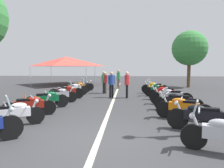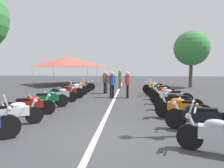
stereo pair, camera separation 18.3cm
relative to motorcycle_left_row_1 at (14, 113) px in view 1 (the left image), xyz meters
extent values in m
plane|color=#38383A|center=(-1.02, -2.97, -0.45)|extent=(80.00, 80.00, 0.00)
cube|color=beige|center=(5.11, -2.97, -0.45)|extent=(26.83, 0.16, 0.01)
cylinder|color=black|center=(-1.16, -0.56, -0.11)|extent=(0.51, 0.63, 0.68)
cylinder|color=silver|center=(-1.19, -0.51, 0.19)|extent=(0.23, 0.28, 0.58)
cylinder|color=silver|center=(-1.22, -0.48, 0.55)|extent=(0.52, 0.40, 0.04)
sphere|color=silver|center=(-1.13, -0.60, 0.39)|extent=(0.14, 0.14, 0.14)
cube|color=silver|center=(-1.17, -0.54, 0.62)|extent=(0.36, 0.31, 0.32)
cylinder|color=black|center=(0.37, -0.57, -0.14)|extent=(0.46, 0.59, 0.61)
cube|color=white|center=(-0.01, 0.02, 0.04)|extent=(0.82, 1.04, 0.30)
ellipsoid|color=white|center=(0.09, -0.13, 0.24)|extent=(0.50, 0.58, 0.22)
cube|color=black|center=(-0.14, 0.20, 0.22)|extent=(0.48, 0.54, 0.12)
cylinder|color=silver|center=(0.34, -0.52, 0.16)|extent=(0.22, 0.28, 0.58)
cylinder|color=silver|center=(0.32, -0.48, 0.52)|extent=(0.54, 0.38, 0.04)
sphere|color=silver|center=(0.40, -0.61, 0.36)|extent=(0.14, 0.14, 0.14)
cylinder|color=black|center=(1.75, -0.49, -0.14)|extent=(0.39, 0.61, 0.61)
cylinder|color=black|center=(1.10, 0.84, -0.14)|extent=(0.39, 0.61, 0.61)
cube|color=maroon|center=(1.43, 0.17, 0.04)|extent=(0.74, 1.13, 0.30)
ellipsoid|color=maroon|center=(1.50, 0.01, 0.24)|extent=(0.46, 0.58, 0.22)
cube|color=black|center=(1.33, 0.37, 0.22)|extent=(0.44, 0.55, 0.12)
cylinder|color=silver|center=(1.72, -0.44, 0.16)|extent=(0.19, 0.29, 0.58)
cylinder|color=silver|center=(1.70, -0.40, 0.52)|extent=(0.58, 0.31, 0.04)
sphere|color=silver|center=(1.77, -0.54, 0.36)|extent=(0.14, 0.14, 0.14)
cylinder|color=silver|center=(1.40, 0.65, -0.23)|extent=(0.31, 0.53, 0.08)
cylinder|color=black|center=(3.34, -0.55, -0.13)|extent=(0.47, 0.62, 0.64)
cylinder|color=black|center=(2.56, 0.65, -0.13)|extent=(0.47, 0.62, 0.64)
cube|color=#0C592D|center=(2.95, 0.05, 0.05)|extent=(0.82, 1.06, 0.30)
ellipsoid|color=#0C592D|center=(3.05, -0.10, 0.25)|extent=(0.50, 0.58, 0.22)
cube|color=black|center=(2.83, 0.24, 0.23)|extent=(0.48, 0.54, 0.12)
cylinder|color=silver|center=(3.30, -0.50, 0.17)|extent=(0.22, 0.28, 0.58)
cylinder|color=silver|center=(3.28, -0.46, 0.53)|extent=(0.54, 0.37, 0.04)
sphere|color=silver|center=(3.36, -0.59, 0.37)|extent=(0.14, 0.14, 0.14)
cylinder|color=silver|center=(2.87, 0.51, -0.22)|extent=(0.37, 0.51, 0.08)
cylinder|color=black|center=(4.77, -0.64, -0.14)|extent=(0.41, 0.61, 0.61)
cylinder|color=black|center=(4.13, 0.58, -0.14)|extent=(0.41, 0.61, 0.61)
cube|color=silver|center=(4.45, -0.03, 0.04)|extent=(0.73, 1.06, 0.30)
ellipsoid|color=silver|center=(4.53, -0.19, 0.24)|extent=(0.47, 0.58, 0.22)
cube|color=black|center=(4.35, 0.16, 0.22)|extent=(0.45, 0.55, 0.12)
cylinder|color=silver|center=(4.74, -0.59, 0.16)|extent=(0.20, 0.29, 0.58)
cylinder|color=silver|center=(4.72, -0.56, 0.52)|extent=(0.57, 0.32, 0.04)
sphere|color=silver|center=(4.79, -0.69, 0.36)|extent=(0.14, 0.14, 0.14)
cylinder|color=silver|center=(4.42, 0.42, -0.23)|extent=(0.32, 0.52, 0.08)
cube|color=silver|center=(4.76, -0.63, 0.59)|extent=(0.38, 0.27, 0.32)
cylinder|color=black|center=(6.18, -0.71, -0.11)|extent=(0.41, 0.67, 0.67)
cylinder|color=black|center=(5.56, 0.67, -0.11)|extent=(0.41, 0.67, 0.67)
cube|color=maroon|center=(5.87, -0.02, 0.07)|extent=(0.73, 1.16, 0.30)
ellipsoid|color=maroon|center=(5.94, -0.18, 0.27)|extent=(0.45, 0.58, 0.22)
cube|color=black|center=(5.78, 0.18, 0.25)|extent=(0.43, 0.54, 0.12)
cylinder|color=silver|center=(6.16, -0.65, 0.19)|extent=(0.18, 0.29, 0.58)
cylinder|color=silver|center=(6.14, -0.61, 0.55)|extent=(0.58, 0.29, 0.04)
sphere|color=silver|center=(6.20, -0.75, 0.39)|extent=(0.14, 0.14, 0.14)
cylinder|color=silver|center=(5.85, 0.47, -0.21)|extent=(0.30, 0.53, 0.08)
cylinder|color=black|center=(7.82, -0.65, -0.12)|extent=(0.49, 0.63, 0.66)
cylinder|color=black|center=(6.97, 0.61, -0.12)|extent=(0.49, 0.63, 0.66)
cube|color=white|center=(7.40, -0.02, 0.06)|extent=(0.87, 1.11, 0.30)
ellipsoid|color=white|center=(7.50, -0.17, 0.26)|extent=(0.51, 0.58, 0.22)
cube|color=black|center=(7.27, 0.17, 0.24)|extent=(0.48, 0.54, 0.12)
cylinder|color=silver|center=(7.79, -0.60, 0.18)|extent=(0.22, 0.28, 0.58)
cylinder|color=silver|center=(7.76, -0.56, 0.54)|extent=(0.54, 0.38, 0.04)
sphere|color=silver|center=(7.85, -0.69, 0.38)|extent=(0.14, 0.14, 0.14)
cylinder|color=silver|center=(7.29, 0.46, -0.22)|extent=(0.37, 0.50, 0.08)
cube|color=silver|center=(7.81, -0.63, 0.61)|extent=(0.37, 0.30, 0.32)
cylinder|color=black|center=(9.31, -0.60, -0.13)|extent=(0.44, 0.61, 0.63)
cylinder|color=black|center=(8.59, 0.61, -0.13)|extent=(0.44, 0.61, 0.63)
cube|color=orange|center=(8.95, 0.01, 0.05)|extent=(0.79, 1.06, 0.30)
ellipsoid|color=orange|center=(9.04, -0.15, 0.25)|extent=(0.49, 0.58, 0.22)
cube|color=black|center=(8.84, 0.20, 0.23)|extent=(0.47, 0.55, 0.12)
cylinder|color=silver|center=(9.28, -0.54, 0.17)|extent=(0.21, 0.28, 0.58)
cylinder|color=silver|center=(9.26, -0.51, 0.53)|extent=(0.55, 0.35, 0.04)
sphere|color=silver|center=(9.33, -0.64, 0.37)|extent=(0.14, 0.14, 0.14)
cylinder|color=silver|center=(8.89, 0.46, -0.23)|extent=(0.35, 0.51, 0.08)
cube|color=silver|center=(9.30, -0.58, 0.60)|extent=(0.37, 0.29, 0.32)
cylinder|color=black|center=(10.65, -0.65, -0.14)|extent=(0.43, 0.61, 0.62)
cylinder|color=black|center=(9.96, 0.59, -0.14)|extent=(0.43, 0.61, 0.62)
cube|color=black|center=(10.31, -0.03, 0.04)|extent=(0.77, 1.08, 0.30)
ellipsoid|color=black|center=(10.39, -0.19, 0.24)|extent=(0.48, 0.58, 0.22)
cube|color=black|center=(10.20, 0.16, 0.22)|extent=(0.46, 0.55, 0.12)
cylinder|color=silver|center=(10.62, -0.60, 0.16)|extent=(0.20, 0.29, 0.58)
cylinder|color=silver|center=(10.60, -0.56, 0.52)|extent=(0.56, 0.34, 0.04)
sphere|color=silver|center=(10.68, -0.70, 0.36)|extent=(0.14, 0.14, 0.14)
cylinder|color=silver|center=(10.26, 0.43, -0.23)|extent=(0.34, 0.52, 0.08)
cylinder|color=black|center=(-1.45, -5.36, -0.14)|extent=(0.34, 0.62, 0.61)
ellipsoid|color=silver|center=(-1.65, -5.90, 0.24)|extent=(0.42, 0.58, 0.22)
cylinder|color=silver|center=(-1.48, -5.42, 0.16)|extent=(0.16, 0.30, 0.58)
cylinder|color=silver|center=(-1.49, -5.46, 0.52)|extent=(0.60, 0.25, 0.04)
sphere|color=silver|center=(-1.44, -5.32, 0.36)|extent=(0.14, 0.14, 0.14)
cube|color=silver|center=(-1.46, -5.38, 0.59)|extent=(0.38, 0.24, 0.32)
cylinder|color=black|center=(0.17, -5.39, -0.12)|extent=(0.34, 0.68, 0.67)
cube|color=black|center=(-0.06, -6.08, 0.06)|extent=(0.62, 1.14, 0.30)
ellipsoid|color=black|center=(-0.01, -5.91, 0.26)|extent=(0.41, 0.58, 0.22)
cube|color=black|center=(-0.13, -6.29, 0.24)|extent=(0.40, 0.54, 0.12)
cylinder|color=silver|center=(0.15, -5.45, 0.18)|extent=(0.16, 0.30, 0.58)
cylinder|color=silver|center=(0.14, -5.48, 0.54)|extent=(0.60, 0.23, 0.04)
sphere|color=silver|center=(0.18, -5.34, 0.38)|extent=(0.14, 0.14, 0.14)
cylinder|color=silver|center=(-0.37, -6.44, -0.22)|extent=(0.25, 0.55, 0.08)
cylinder|color=black|center=(1.60, -5.24, -0.13)|extent=(0.36, 0.65, 0.64)
cylinder|color=black|center=(1.10, -6.58, -0.13)|extent=(0.36, 0.65, 0.64)
cube|color=orange|center=(1.35, -5.91, 0.05)|extent=(0.64, 1.12, 0.30)
ellipsoid|color=orange|center=(1.41, -5.74, 0.25)|extent=(0.43, 0.58, 0.22)
cube|color=black|center=(1.27, -6.12, 0.23)|extent=(0.41, 0.54, 0.12)
cylinder|color=silver|center=(1.58, -5.30, 0.17)|extent=(0.17, 0.30, 0.58)
cylinder|color=silver|center=(1.57, -5.33, 0.53)|extent=(0.59, 0.26, 0.04)
sphere|color=silver|center=(1.62, -5.19, 0.37)|extent=(0.14, 0.14, 0.14)
cylinder|color=silver|center=(1.03, -6.25, -0.22)|extent=(0.27, 0.54, 0.08)
cube|color=silver|center=(1.59, -5.26, 0.60)|extent=(0.38, 0.24, 0.32)
cylinder|color=black|center=(3.07, -5.35, -0.14)|extent=(0.34, 0.63, 0.61)
cylinder|color=black|center=(2.56, -6.80, -0.14)|extent=(0.34, 0.63, 0.61)
cube|color=black|center=(2.81, -6.07, 0.04)|extent=(0.65, 1.20, 0.30)
ellipsoid|color=black|center=(2.87, -5.90, 0.24)|extent=(0.42, 0.58, 0.22)
cube|color=black|center=(2.74, -6.28, 0.22)|extent=(0.40, 0.54, 0.12)
cylinder|color=silver|center=(3.05, -5.40, 0.16)|extent=(0.16, 0.30, 0.58)
cylinder|color=silver|center=(3.04, -5.44, 0.52)|extent=(0.60, 0.24, 0.04)
sphere|color=silver|center=(3.09, -5.30, 0.36)|extent=(0.14, 0.14, 0.14)
cylinder|color=silver|center=(2.49, -6.45, -0.23)|extent=(0.26, 0.55, 0.08)
cylinder|color=black|center=(4.54, -5.35, -0.11)|extent=(0.29, 0.68, 0.67)
cylinder|color=black|center=(4.19, -6.85, -0.11)|extent=(0.29, 0.68, 0.67)
cube|color=silver|center=(4.37, -6.10, 0.07)|extent=(0.54, 1.20, 0.30)
ellipsoid|color=silver|center=(4.41, -5.92, 0.27)|extent=(0.37, 0.57, 0.22)
cube|color=black|center=(4.32, -6.31, 0.25)|extent=(0.36, 0.53, 0.12)
cylinder|color=silver|center=(4.53, -5.41, 0.19)|extent=(0.13, 0.30, 0.58)
cylinder|color=silver|center=(4.52, -5.45, 0.55)|extent=(0.61, 0.18, 0.04)
sphere|color=silver|center=(4.55, -5.30, 0.39)|extent=(0.14, 0.14, 0.14)
cylinder|color=silver|center=(4.09, -6.51, -0.21)|extent=(0.20, 0.55, 0.08)
cylinder|color=black|center=(6.11, -5.39, -0.14)|extent=(0.38, 0.61, 0.61)
cylinder|color=black|center=(5.49, -6.80, -0.14)|extent=(0.38, 0.61, 0.61)
cube|color=red|center=(5.80, -6.10, 0.04)|extent=(0.73, 1.18, 0.30)
ellipsoid|color=red|center=(5.87, -5.93, 0.24)|extent=(0.45, 0.58, 0.22)
cube|color=black|center=(5.71, -6.30, 0.22)|extent=(0.43, 0.54, 0.12)
cylinder|color=silver|center=(6.09, -5.45, 0.16)|extent=(0.18, 0.29, 0.58)
cylinder|color=silver|center=(6.07, -5.48, 0.52)|extent=(0.58, 0.29, 0.04)
sphere|color=silver|center=(6.13, -5.35, 0.36)|extent=(0.14, 0.14, 0.14)
cylinder|color=silver|center=(5.45, -6.44, -0.24)|extent=(0.30, 0.53, 0.08)
cylinder|color=black|center=(7.64, -5.30, -0.14)|extent=(0.31, 0.63, 0.62)
cylinder|color=black|center=(7.25, -6.60, -0.14)|extent=(0.31, 0.63, 0.62)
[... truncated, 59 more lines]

